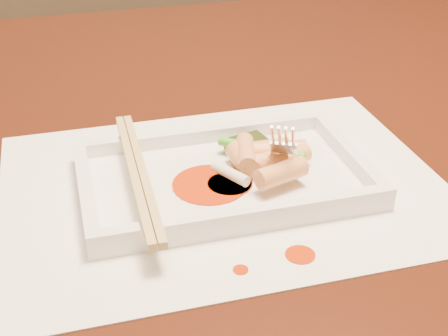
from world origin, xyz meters
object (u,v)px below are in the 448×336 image
object	(u,v)px
plate_base	(224,181)
fork	(293,87)
table	(218,196)
placemat	(224,185)
chopstick_a	(133,173)

from	to	relation	value
plate_base	fork	xyz separation A→B (m)	(0.07, 0.02, 0.08)
table	placemat	world-z (taller)	placemat
table	fork	bearing A→B (deg)	-71.11
chopstick_a	placemat	bearing A→B (deg)	0.00
fork	chopstick_a	bearing A→B (deg)	-173.25
table	plate_base	world-z (taller)	plate_base
table	fork	size ratio (longest dim) A/B	10.00
placemat	chopstick_a	distance (m)	0.09
table	plate_base	size ratio (longest dim) A/B	5.38
chopstick_a	fork	distance (m)	0.16
table	placemat	size ratio (longest dim) A/B	3.50
placemat	fork	size ratio (longest dim) A/B	2.86
plate_base	chopstick_a	world-z (taller)	chopstick_a
plate_base	chopstick_a	size ratio (longest dim) A/B	1.20
placemat	plate_base	distance (m)	0.00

